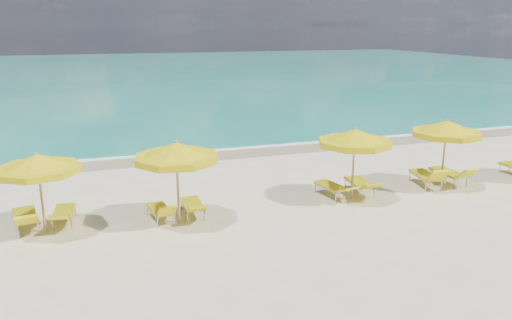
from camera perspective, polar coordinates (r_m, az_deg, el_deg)
name	(u,v)px	position (r m, az deg, el deg)	size (l,w,h in m)	color
ground_plane	(271,209)	(15.64, 1.73, -5.62)	(120.00, 120.00, 0.00)	beige
ocean	(134,73)	(62.18, -13.74, 9.66)	(120.00, 80.00, 0.30)	#16806A
wet_sand_band	(215,153)	(22.42, -4.73, 0.80)	(120.00, 2.60, 0.01)	tan
foam_line	(211,149)	(23.17, -5.20, 1.27)	(120.00, 1.20, 0.03)	white
whitecap_near	(77,122)	(31.24, -19.79, 4.06)	(14.00, 0.36, 0.05)	white
whitecap_far	(263,96)	(40.30, 0.79, 7.29)	(18.00, 0.30, 0.05)	white
umbrella_2	(38,164)	(14.53, -23.69, -0.44)	(2.60, 2.60, 2.30)	tan
umbrella_3	(176,153)	(14.12, -9.09, 0.82)	(2.95, 2.95, 2.46)	tan
umbrella_4	(355,138)	(16.23, 11.21, 2.49)	(2.47, 2.47, 2.42)	tan
umbrella_5	(446,129)	(18.45, 20.94, 3.34)	(2.87, 2.87, 2.44)	tan
lounger_2_left	(25,222)	(15.48, -24.85, -6.42)	(0.92, 1.94, 0.81)	#A5A8AD
lounger_2_right	(64,217)	(15.50, -21.10, -6.10)	(0.68, 1.76, 0.62)	#A5A8AD
lounger_3_left	(161,214)	(14.95, -10.86, -6.09)	(0.76, 1.61, 0.76)	#A5A8AD
lounger_3_right	(193,209)	(15.17, -7.22, -5.58)	(0.60, 1.73, 0.68)	#A5A8AD
lounger_4_left	(332,191)	(16.87, 8.70, -3.48)	(0.88, 1.82, 0.63)	#A5A8AD
lounger_4_right	(360,187)	(17.33, 11.79, -3.07)	(0.78, 1.90, 0.71)	#A5A8AD
lounger_5_left	(426,180)	(18.71, 18.83, -2.16)	(0.93, 1.90, 0.91)	#A5A8AD
lounger_5_right	(449,177)	(19.37, 21.19, -1.81)	(0.75, 1.90, 0.85)	#A5A8AD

